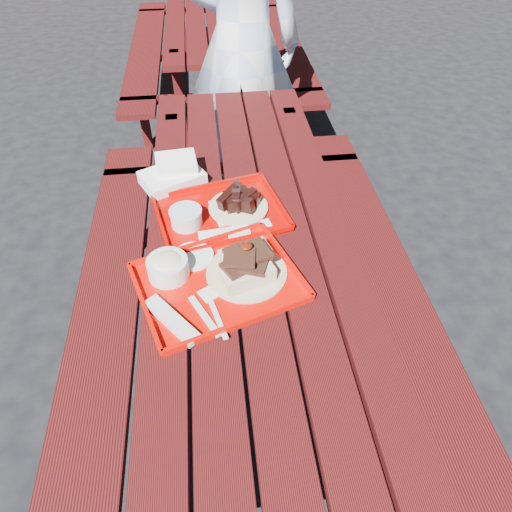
# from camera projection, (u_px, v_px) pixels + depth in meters

# --- Properties ---
(ground) EXTENTS (60.00, 60.00, 0.00)m
(ground) POSITION_uv_depth(u_px,v_px,m) (252.00, 358.00, 2.15)
(ground) COLOR black
(ground) RESTS_ON ground
(picnic_table_near) EXTENTS (1.41, 2.40, 0.75)m
(picnic_table_near) POSITION_uv_depth(u_px,v_px,m) (252.00, 277.00, 1.76)
(picnic_table_near) COLOR #4B0E0E
(picnic_table_near) RESTS_ON ground
(picnic_table_far) EXTENTS (1.41, 2.40, 0.75)m
(picnic_table_far) POSITION_uv_depth(u_px,v_px,m) (215.00, 29.00, 3.74)
(picnic_table_far) COLOR #4B0E0E
(picnic_table_far) RESTS_ON ground
(near_tray) EXTENTS (0.59, 0.52, 0.16)m
(near_tray) POSITION_uv_depth(u_px,v_px,m) (215.00, 273.00, 1.46)
(near_tray) COLOR red
(near_tray) RESTS_ON picnic_table_near
(far_tray) EXTENTS (0.53, 0.45, 0.08)m
(far_tray) POSITION_uv_depth(u_px,v_px,m) (219.00, 213.00, 1.70)
(far_tray) COLOR #B40400
(far_tray) RESTS_ON picnic_table_near
(white_cloth) EXTENTS (0.29, 0.26, 0.10)m
(white_cloth) POSITION_uv_depth(u_px,v_px,m) (173.00, 174.00, 1.85)
(white_cloth) COLOR white
(white_cloth) RESTS_ON picnic_table_near
(person) EXTENTS (0.75, 0.57, 1.83)m
(person) POSITION_uv_depth(u_px,v_px,m) (242.00, 43.00, 2.55)
(person) COLOR #B5CBF7
(person) RESTS_ON ground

